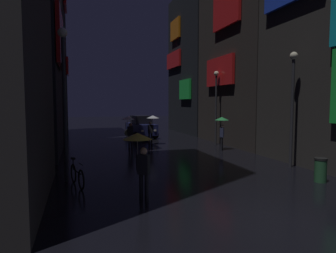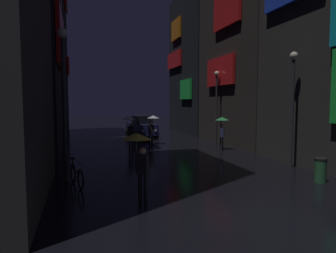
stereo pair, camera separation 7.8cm
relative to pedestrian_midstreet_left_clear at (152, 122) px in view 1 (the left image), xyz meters
The scene contains 13 objects.
ground_plane 14.72m from the pedestrian_midstreet_left_clear, 92.36° to the right, with size 120.00×120.00×0.00m, color black.
building_left_far 13.59m from the pedestrian_midstreet_left_clear, 135.77° to the left, with size 4.25×8.98×18.44m.
building_right_far 11.63m from the pedestrian_midstreet_left_clear, 48.25° to the left, with size 4.25×8.63×14.01m.
pedestrian_midstreet_left_clear is the anchor object (origin of this frame).
pedestrian_far_right_yellow 12.53m from the pedestrian_midstreet_left_clear, 105.56° to the right, with size 0.90×0.90×2.12m.
pedestrian_foreground_right_green 5.22m from the pedestrian_midstreet_left_clear, 45.55° to the right, with size 0.90×0.90×2.12m.
pedestrian_near_crossing_clear 2.18m from the pedestrian_midstreet_left_clear, 149.64° to the right, with size 0.90×0.90×2.12m.
bicycle_parked_at_storefront 11.11m from the pedestrian_midstreet_left_clear, 118.13° to the right, with size 0.50×1.78×0.96m.
car_distant 4.77m from the pedestrian_midstreet_left_clear, 88.11° to the left, with size 2.54×4.28×1.92m.
streetlamp_right_far 4.89m from the pedestrian_midstreet_left_clear, 16.95° to the right, with size 0.36×0.36×5.28m.
streetlamp_right_near 10.43m from the pedestrian_midstreet_left_clear, 64.70° to the right, with size 0.36×0.36×5.35m.
streetlamp_left_near 10.71m from the pedestrian_midstreet_left_clear, 122.12° to the right, with size 0.36×0.36×5.81m.
trash_bin 12.47m from the pedestrian_midstreet_left_clear, 72.67° to the right, with size 0.46×0.46×0.93m.
Camera 1 is at (-4.54, -6.31, 3.03)m, focal length 32.00 mm.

